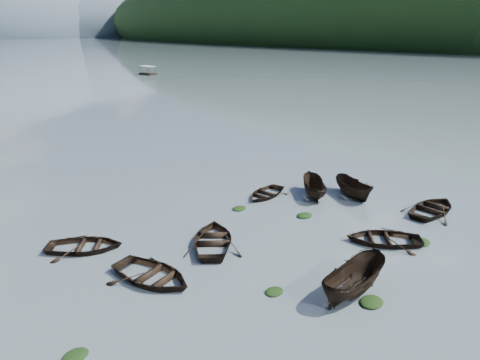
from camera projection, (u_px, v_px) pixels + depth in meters
ground_plane at (386, 274)px, 22.46m from camera, size 2400.00×2400.00×0.00m
right_hill_far at (444, 41)px, 459.54m from camera, size 520.00×1200.00×190.00m
haze_mtn_d at (81, 36)px, 867.47m from camera, size 520.00×520.00×220.00m
rowboat_0 at (152, 280)px, 21.95m from camera, size 4.60×5.49×0.97m
rowboat_1 at (214, 244)px, 25.61m from camera, size 5.72×5.93×1.00m
rowboat_2 at (352, 293)px, 20.88m from camera, size 4.72×2.08×1.78m
rowboat_3 at (383, 242)px, 25.84m from camera, size 5.35×5.39×0.92m
rowboat_4 at (433, 212)px, 30.09m from camera, size 4.89×3.62×0.98m
rowboat_5 at (353, 196)px, 32.91m from camera, size 2.93×4.50×1.63m
rowboat_6 at (85, 250)px, 24.96m from camera, size 5.35×5.07×0.90m
rowboat_7 at (265, 196)px, 33.04m from camera, size 4.47×3.67×0.81m
rowboat_8 at (313, 196)px, 33.04m from camera, size 3.75×4.17×1.58m
weed_clump_0 at (371, 303)px, 20.07m from camera, size 1.23×1.01×0.27m
weed_clump_1 at (274, 292)px, 20.90m from camera, size 0.98×0.79×0.22m
weed_clump_2 at (420, 243)px, 25.71m from camera, size 1.30×1.04×0.28m
weed_clump_3 at (310, 187)px, 34.80m from camera, size 1.02×0.86×0.23m
weed_clump_4 at (354, 196)px, 33.00m from camera, size 1.08×0.85×0.22m
weed_clump_5 at (76, 357)px, 16.80m from camera, size 1.04×0.84×0.22m
weed_clump_6 at (239, 209)px, 30.58m from camera, size 1.07×0.89×0.22m
weed_clump_7 at (304, 216)px, 29.42m from camera, size 1.15×0.92×0.25m
pontoon_right at (148, 74)px, 121.78m from camera, size 2.60×5.93×2.25m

